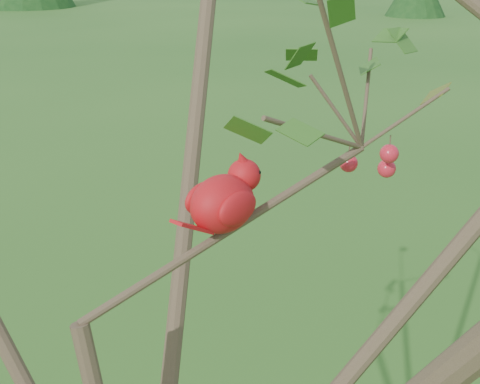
{
  "coord_description": "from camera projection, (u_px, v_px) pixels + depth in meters",
  "views": [
    {
      "loc": [
        -0.35,
        -0.94,
        2.59
      ],
      "look_at": [
        0.28,
        0.09,
        2.14
      ],
      "focal_mm": 50.0,
      "sensor_mm": 36.0,
      "label": 1
    }
  ],
  "objects": [
    {
      "name": "crabapple_tree",
      "position": [
        141.0,
        254.0,
        1.08
      ],
      "size": [
        2.35,
        2.05,
        2.95
      ],
      "color": "#3D2E21",
      "rests_on": "ground"
    },
    {
      "name": "cardinal",
      "position": [
        225.0,
        200.0,
        1.26
      ],
      "size": [
        0.23,
        0.14,
        0.16
      ],
      "rotation": [
        0.0,
        0.0,
        0.3
      ],
      "color": "red",
      "rests_on": "ground"
    }
  ]
}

